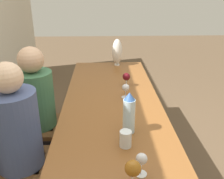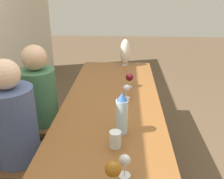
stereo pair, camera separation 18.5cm
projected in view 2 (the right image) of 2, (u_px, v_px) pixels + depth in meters
dining_table at (110, 121)px, 1.96m from camera, size 2.71×0.82×0.75m
water_bottle at (122, 114)px, 1.63m from camera, size 0.08×0.08×0.29m
water_tumbler at (115, 139)px, 1.52m from camera, size 0.07×0.07×0.10m
vase at (125, 52)px, 3.00m from camera, size 0.12×0.12×0.32m
wine_glass_0 at (113, 170)px, 1.19m from camera, size 0.08×0.08×0.15m
wine_glass_1 at (125, 161)px, 1.27m from camera, size 0.06×0.06×0.13m
wine_glass_2 at (130, 77)px, 2.40m from camera, size 0.08×0.08×0.14m
wine_glass_3 at (126, 89)px, 2.16m from camera, size 0.07×0.07×0.13m
chair_near at (9, 152)px, 1.90m from camera, size 0.44×0.44×0.94m
chair_far at (34, 117)px, 2.40m from camera, size 0.44×0.44×0.94m
person_near at (17, 134)px, 1.83m from camera, size 0.33×0.33×1.23m
person_far at (41, 103)px, 2.34m from camera, size 0.33×0.33×1.20m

